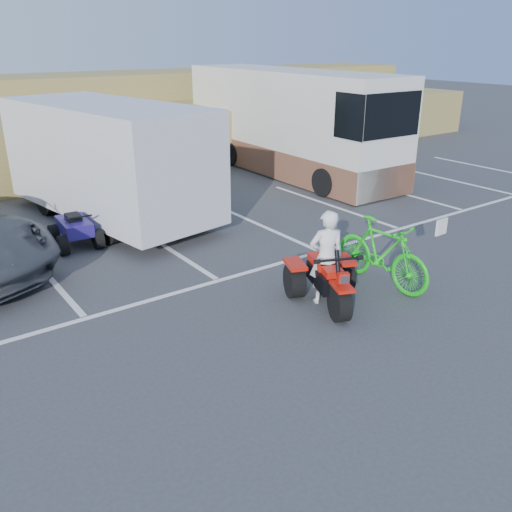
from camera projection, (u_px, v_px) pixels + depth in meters
ground at (296, 330)px, 8.97m from camera, size 100.00×100.00×0.00m
parking_stripes at (212, 247)px, 12.50m from camera, size 28.00×5.16×0.01m
grass_embankment at (31, 127)px, 20.10m from camera, size 40.00×8.50×3.10m
red_trike_atv at (327, 305)px, 9.80m from camera, size 1.81×2.04×1.10m
rider at (326, 257)px, 9.61m from camera, size 0.74×0.63×1.74m
green_dirt_bike at (382, 253)px, 10.37m from camera, size 0.73×2.22×1.32m
cargo_trailer at (108, 158)px, 13.88m from camera, size 3.63×6.77×3.00m
rv_motorhome at (288, 129)px, 19.15m from camera, size 2.66×9.64×3.44m
quad_atv_blue at (77, 246)px, 12.60m from camera, size 1.06×1.37×0.85m
quad_atv_green at (120, 223)px, 14.13m from camera, size 1.39×1.57×0.85m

